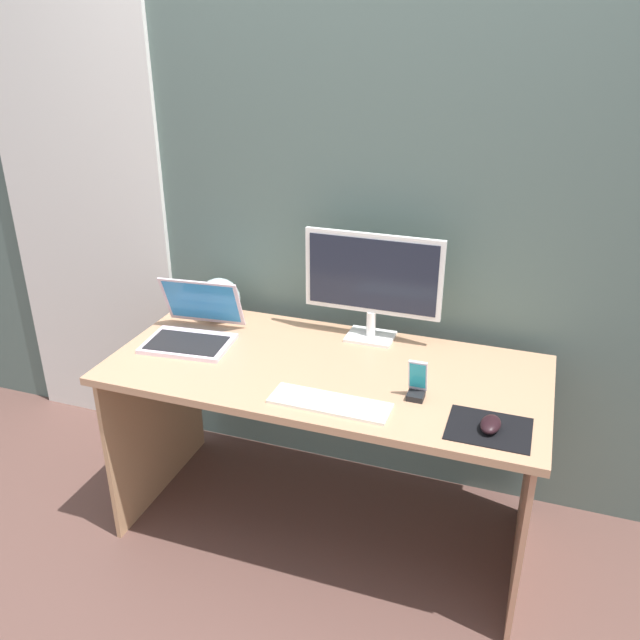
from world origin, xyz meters
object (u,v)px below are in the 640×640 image
at_px(monitor, 372,281).
at_px(fishbowl, 219,299).
at_px(phone_in_dock, 417,385).
at_px(laptop, 193,329).
at_px(mouse, 491,424).
at_px(keyboard_external, 330,403).

bearing_deg(monitor, fishbowl, -178.31).
bearing_deg(phone_in_dock, laptop, 171.27).
bearing_deg(monitor, laptop, -159.52).
bearing_deg(laptop, mouse, -12.32).
height_order(laptop, phone_in_dock, laptop).
distance_m(fishbowl, mouse, 1.24).
bearing_deg(mouse, phone_in_dock, 160.99).
height_order(fishbowl, keyboard_external, fishbowl).
xyz_separation_m(laptop, keyboard_external, (0.65, -0.27, -0.04)).
bearing_deg(laptop, monitor, 20.48).
bearing_deg(phone_in_dock, keyboard_external, -152.02).
height_order(fishbowl, phone_in_dock, fishbowl).
height_order(monitor, keyboard_external, monitor).
relative_size(laptop, keyboard_external, 0.89).
distance_m(fishbowl, phone_in_dock, 0.97).
bearing_deg(laptop, keyboard_external, -22.86).
xyz_separation_m(laptop, fishbowl, (0.00, 0.22, 0.04)).
height_order(monitor, laptop, monitor).
height_order(keyboard_external, mouse, mouse).
xyz_separation_m(monitor, keyboard_external, (0.00, -0.51, -0.23)).
distance_m(monitor, laptop, 0.71).
bearing_deg(mouse, keyboard_external, -172.17).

